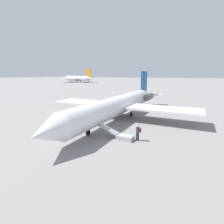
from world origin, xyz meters
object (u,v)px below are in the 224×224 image
airplane_far_center (77,78)px  passenger (138,132)px  airplane_main (120,104)px  boarding_stairs (121,136)px

airplane_far_center → passenger: (109.46, 85.59, -2.23)m
airplane_far_center → passenger: airplane_far_center is taller
airplane_main → boarding_stairs: size_ratio=8.01×
airplane_main → airplane_far_center: size_ratio=0.82×
boarding_stairs → airplane_main: bearing=-65.4°
boarding_stairs → passenger: (-0.34, 1.75, 0.61)m
airplane_far_center → passenger: size_ratio=22.78×
passenger → airplane_main: bearing=-55.4°
airplane_main → airplane_far_center: bearing=-139.4°
passenger → boarding_stairs: bearing=13.0°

